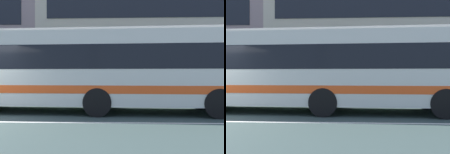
{
  "view_description": "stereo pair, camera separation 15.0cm",
  "coord_description": "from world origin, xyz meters",
  "views": [
    {
      "loc": [
        4.9,
        -7.47,
        1.44
      ],
      "look_at": [
        4.52,
        1.89,
        1.38
      ],
      "focal_mm": 39.69,
      "sensor_mm": 36.0,
      "label": 1
    },
    {
      "loc": [
        5.05,
        -7.46,
        1.44
      ],
      "look_at": [
        4.52,
        1.89,
        1.38
      ],
      "focal_mm": 39.69,
      "sensor_mm": 36.0,
      "label": 2
    }
  ],
  "objects": [
    {
      "name": "hedge_row_far",
      "position": [
        2.52,
        5.88,
        0.43
      ],
      "size": [
        20.93,
        1.1,
        0.87
      ],
      "primitive_type": "cube",
      "color": "#286025",
      "rests_on": "ground_plane"
    },
    {
      "name": "apartment_block_right",
      "position": [
        9.32,
        14.34,
        5.63
      ],
      "size": [
        21.02,
        9.47,
        11.26
      ],
      "color": "#B8AB98",
      "rests_on": "ground_plane"
    },
    {
      "name": "transit_bus",
      "position": [
        3.39,
        2.29,
        1.74
      ],
      "size": [
        11.71,
        3.16,
        3.14
      ],
      "color": "beige",
      "rests_on": "ground_plane"
    }
  ]
}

